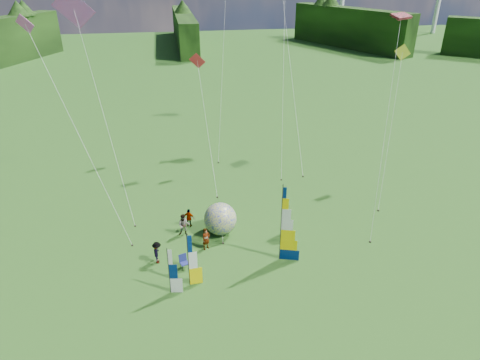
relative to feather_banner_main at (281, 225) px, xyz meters
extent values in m
plane|color=#426D27|center=(-1.46, -2.50, -2.77)|extent=(220.00, 220.00, 0.00)
sphere|color=#1724A9|center=(-3.54, 3.83, -1.56)|extent=(2.52, 2.52, 2.41)
imported|color=#66594C|center=(-4.78, 2.00, -1.94)|extent=(0.72, 0.66, 1.66)
imported|color=#66594C|center=(-6.21, 3.98, -1.90)|extent=(0.91, 0.58, 1.74)
imported|color=#66594C|center=(-8.15, 1.03, -1.97)|extent=(0.43, 1.05, 1.60)
imported|color=#66594C|center=(-5.76, 5.07, -2.02)|extent=(0.95, 0.70, 1.50)
camera|label=1|loc=(-6.65, -22.67, 15.32)|focal=32.00mm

